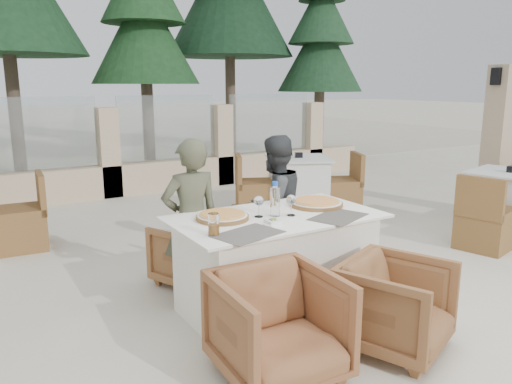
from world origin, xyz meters
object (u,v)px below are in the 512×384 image
wine_glass_near (291,204)px  diner_left (191,222)px  pizza_right (316,202)px  wine_glass_centre (259,205)px  bg_table_b (298,185)px  beer_glass_right (276,197)px  olive_dish (273,221)px  beer_glass_left (214,224)px  diner_right (275,206)px  armchair_near_left (278,326)px  dining_table (276,263)px  water_bottle (275,199)px  armchair_far_left (194,253)px  pizza_left (222,216)px  armchair_near_right (395,306)px  bg_table_c (507,205)px  armchair_far_right (271,241)px

wine_glass_near → diner_left: 0.83m
pizza_right → wine_glass_centre: bearing=-174.8°
diner_left → bg_table_b: bearing=-141.8°
beer_glass_right → olive_dish: beer_glass_right is taller
beer_glass_left → beer_glass_right: size_ratio=1.12×
beer_glass_left → diner_right: diner_right is taller
wine_glass_near → bg_table_b: (1.85, 2.44, -0.48)m
pizza_right → bg_table_b: bearing=57.0°
armchair_near_left → diner_left: size_ratio=0.54×
diner_left → armchair_near_left: bearing=89.9°
dining_table → wine_glass_near: wine_glass_near is taller
dining_table → water_bottle: water_bottle is taller
wine_glass_near → armchair_far_left: wine_glass_near is taller
pizza_left → armchair_near_right: (0.76, -1.04, -0.49)m
armchair_near_left → diner_right: 1.76m
dining_table → bg_table_c: size_ratio=0.98×
pizza_right → wine_glass_near: bearing=-157.7°
diner_right → diner_left: bearing=-1.4°
armchair_near_left → bg_table_c: size_ratio=0.44×
pizza_left → armchair_near_right: bearing=-53.9°
armchair_near_left → bg_table_c: bg_table_c is taller
olive_dish → diner_right: diner_right is taller
wine_glass_centre → dining_table: bearing=-15.6°
water_bottle → diner_right: (0.44, 0.67, -0.25)m
beer_glass_left → olive_dish: 0.48m
dining_table → armchair_near_right: bearing=-68.8°
water_bottle → beer_glass_left: water_bottle is taller
bg_table_b → water_bottle: bearing=-105.1°
armchair_far_right → armchair_near_right: (-0.03, -1.58, -0.01)m
bg_table_b → armchair_near_right: bearing=-91.4°
bg_table_b → diner_right: bearing=-107.2°
wine_glass_near → armchair_far_left: (-0.43, 0.88, -0.58)m
water_bottle → olive_dish: (-0.14, -0.19, -0.11)m
beer_glass_left → diner_right: (1.06, 0.87, -0.19)m
armchair_far_left → wine_glass_centre: bearing=80.4°
dining_table → pizza_left: (-0.40, 0.12, 0.41)m
armchair_far_left → diner_right: (0.76, -0.15, 0.37)m
pizza_right → diner_left: size_ratio=0.32×
dining_table → pizza_right: bearing=11.3°
wine_glass_near → bg_table_b: bearing=52.8°
wine_glass_near → olive_dish: bearing=-152.1°
beer_glass_right → pizza_right: bearing=-38.6°
wine_glass_near → armchair_near_left: 1.08m
beer_glass_left → dining_table: bearing=17.6°
pizza_right → armchair_far_left: 1.20m
beer_glass_right → armchair_near_right: bearing=-82.6°
armchair_far_right → bg_table_c: (2.97, -0.45, 0.07)m
beer_glass_left → armchair_far_left: size_ratio=0.24×
beer_glass_right → wine_glass_near: bearing=-105.4°
armchair_near_left → diner_left: diner_left is taller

